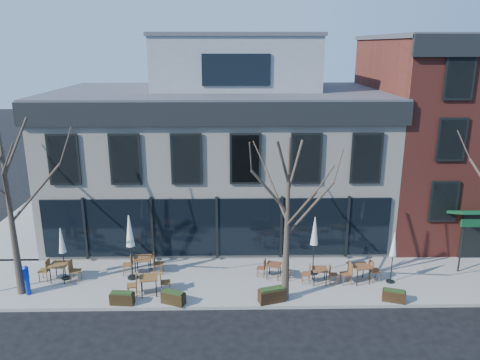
{
  "coord_description": "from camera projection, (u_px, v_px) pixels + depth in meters",
  "views": [
    {
      "loc": [
        0.73,
        -21.71,
        10.61
      ],
      "look_at": [
        1.19,
        2.0,
        3.75
      ],
      "focal_mm": 35.0,
      "sensor_mm": 36.0,
      "label": 1
    }
  ],
  "objects": [
    {
      "name": "ground",
      "position": [
        218.0,
        262.0,
        23.78
      ],
      "size": [
        120.0,
        120.0,
        0.0
      ],
      "primitive_type": "plane",
      "color": "black",
      "rests_on": "ground"
    },
    {
      "name": "sidewalk_front",
      "position": [
        286.0,
        280.0,
        21.76
      ],
      "size": [
        33.5,
        4.7,
        0.15
      ],
      "primitive_type": "cube",
      "color": "gray",
      "rests_on": "ground"
    },
    {
      "name": "sidewalk_side",
      "position": [
        41.0,
        220.0,
        29.32
      ],
      "size": [
        4.5,
        12.0,
        0.15
      ],
      "primitive_type": "cube",
      "color": "gray",
      "rests_on": "ground"
    },
    {
      "name": "corner_building",
      "position": [
        220.0,
        150.0,
        27.34
      ],
      "size": [
        18.39,
        10.39,
        11.1
      ],
      "color": "silver",
      "rests_on": "ground"
    },
    {
      "name": "red_brick_building",
      "position": [
        441.0,
        134.0,
        27.25
      ],
      "size": [
        8.2,
        11.78,
        11.18
      ],
      "color": "maroon",
      "rests_on": "ground"
    },
    {
      "name": "tree_corner",
      "position": [
        9.0,
        205.0,
        19.37
      ],
      "size": [
        3.93,
        3.98,
        7.92
      ],
      "color": "#382B21",
      "rests_on": "sidewalk_front"
    },
    {
      "name": "tree_mid",
      "position": [
        288.0,
        219.0,
        19.04
      ],
      "size": [
        3.5,
        3.55,
        7.04
      ],
      "color": "#382B21",
      "rests_on": "sidewalk_front"
    },
    {
      "name": "call_box",
      "position": [
        27.0,
        279.0,
        20.19
      ],
      "size": [
        0.29,
        0.28,
        1.39
      ],
      "color": "#0B2699",
      "rests_on": "sidewalk_front"
    },
    {
      "name": "cafe_set_0",
      "position": [
        60.0,
        270.0,
        21.44
      ],
      "size": [
        1.97,
        0.83,
        1.03
      ],
      "color": "brown",
      "rests_on": "sidewalk_front"
    },
    {
      "name": "cafe_set_1",
      "position": [
        143.0,
        264.0,
        22.07
      ],
      "size": [
        1.96,
        0.82,
        1.03
      ],
      "color": "brown",
      "rests_on": "sidewalk_front"
    },
    {
      "name": "cafe_set_2",
      "position": [
        149.0,
        283.0,
        20.28
      ],
      "size": [
        1.96,
        0.89,
        1.01
      ],
      "color": "brown",
      "rests_on": "sidewalk_front"
    },
    {
      "name": "cafe_set_3",
      "position": [
        274.0,
        269.0,
        21.72
      ],
      "size": [
        1.67,
        0.87,
        0.86
      ],
      "color": "brown",
      "rests_on": "sidewalk_front"
    },
    {
      "name": "cafe_set_4",
      "position": [
        320.0,
        274.0,
        21.23
      ],
      "size": [
        1.69,
        0.71,
        0.88
      ],
      "color": "brown",
      "rests_on": "sidewalk_front"
    },
    {
      "name": "cafe_set_5",
      "position": [
        360.0,
        272.0,
        21.32
      ],
      "size": [
        1.97,
        0.91,
        1.01
      ],
      "color": "brown",
      "rests_on": "sidewalk_front"
    },
    {
      "name": "umbrella_0",
      "position": [
        62.0,
        243.0,
        21.27
      ],
      "size": [
        0.4,
        0.4,
        2.53
      ],
      "color": "black",
      "rests_on": "sidewalk_front"
    },
    {
      "name": "umbrella_1",
      "position": [
        130.0,
        234.0,
        21.2
      ],
      "size": [
        0.5,
        0.5,
        3.11
      ],
      "color": "black",
      "rests_on": "sidewalk_front"
    },
    {
      "name": "umbrella_3",
      "position": [
        314.0,
        234.0,
        21.71
      ],
      "size": [
        0.46,
        0.46,
        2.85
      ],
      "color": "black",
      "rests_on": "sidewalk_front"
    },
    {
      "name": "umbrella_4",
      "position": [
        393.0,
        247.0,
        20.97
      ],
      "size": [
        0.39,
        0.39,
        2.44
      ],
      "color": "black",
      "rests_on": "sidewalk_front"
    },
    {
      "name": "planter_0",
      "position": [
        122.0,
        298.0,
        19.56
      ],
      "size": [
        1.02,
        0.49,
        0.55
      ],
      "color": "black",
      "rests_on": "sidewalk_front"
    },
    {
      "name": "planter_1",
      "position": [
        173.0,
        297.0,
        19.6
      ],
      "size": [
        1.08,
        0.76,
        0.56
      ],
      "color": "black",
      "rests_on": "sidewalk_front"
    },
    {
      "name": "planter_2",
      "position": [
        272.0,
        295.0,
        19.73
      ],
      "size": [
        1.21,
        0.76,
        0.63
      ],
      "color": "black",
      "rests_on": "sidewalk_front"
    },
    {
      "name": "planter_3",
      "position": [
        394.0,
        296.0,
        19.78
      ],
      "size": [
        1.02,
        0.65,
        0.53
      ],
      "color": "#321F10",
      "rests_on": "sidewalk_front"
    }
  ]
}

